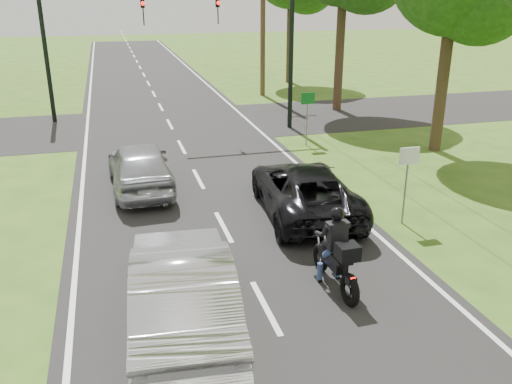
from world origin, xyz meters
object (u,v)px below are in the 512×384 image
at_px(silver_sedan, 182,290).
at_px(silver_suv, 140,166).
at_px(motorcycle_rider, 337,257).
at_px(dark_suv, 304,189).
at_px(traffic_signal, 250,34).
at_px(utility_pole_far, 263,5).
at_px(sign_green, 308,106).
at_px(sign_white, 408,167).

bearing_deg(silver_sedan, silver_suv, -83.73).
relative_size(motorcycle_rider, dark_suv, 0.42).
bearing_deg(dark_suv, traffic_signal, -90.66).
bearing_deg(traffic_signal, utility_pole_far, 70.32).
bearing_deg(sign_green, utility_pole_far, 83.27).
bearing_deg(silver_suv, sign_white, 143.44).
bearing_deg(sign_white, silver_sedan, -152.71).
height_order(dark_suv, silver_suv, silver_suv).
distance_m(motorcycle_rider, utility_pole_far, 22.56).
relative_size(motorcycle_rider, utility_pole_far, 0.21).
relative_size(silver_suv, utility_pole_far, 0.45).
xyz_separation_m(silver_suv, traffic_signal, (5.23, 6.50, 3.36)).
bearing_deg(sign_white, motorcycle_rider, -139.37).
xyz_separation_m(utility_pole_far, sign_white, (-1.50, -19.02, -3.49)).
bearing_deg(sign_green, silver_suv, -152.86).
relative_size(silver_sedan, utility_pole_far, 0.50).
distance_m(traffic_signal, sign_green, 4.24).
distance_m(silver_sedan, traffic_signal, 15.50).
xyz_separation_m(traffic_signal, sign_white, (1.36, -11.02, -2.54)).
xyz_separation_m(dark_suv, sign_green, (2.52, 6.62, 0.88)).
relative_size(silver_sedan, sign_green, 2.37).
distance_m(dark_suv, traffic_signal, 10.27).
bearing_deg(silver_suv, utility_pole_far, -121.26).
xyz_separation_m(silver_sedan, silver_suv, (-0.23, 7.80, -0.07)).
distance_m(silver_suv, traffic_signal, 8.99).
relative_size(traffic_signal, utility_pole_far, 0.64).
height_order(motorcycle_rider, sign_green, sign_green).
xyz_separation_m(utility_pole_far, sign_green, (-1.30, -11.02, -3.49)).
bearing_deg(silver_sedan, dark_suv, -126.34).
bearing_deg(silver_suv, dark_suv, 141.55).
bearing_deg(traffic_signal, sign_white, -82.95).
distance_m(silver_sedan, sign_white, 7.19).
height_order(sign_white, sign_green, same).
xyz_separation_m(motorcycle_rider, traffic_signal, (1.71, 13.65, 3.42)).
relative_size(dark_suv, silver_sedan, 1.00).
bearing_deg(silver_sedan, sign_white, -148.14).
distance_m(dark_suv, silver_suv, 5.30).
relative_size(silver_suv, sign_green, 2.11).
bearing_deg(utility_pole_far, motorcycle_rider, -101.91).
height_order(dark_suv, sign_white, sign_white).
relative_size(motorcycle_rider, traffic_signal, 0.33).
relative_size(motorcycle_rider, silver_suv, 0.47).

